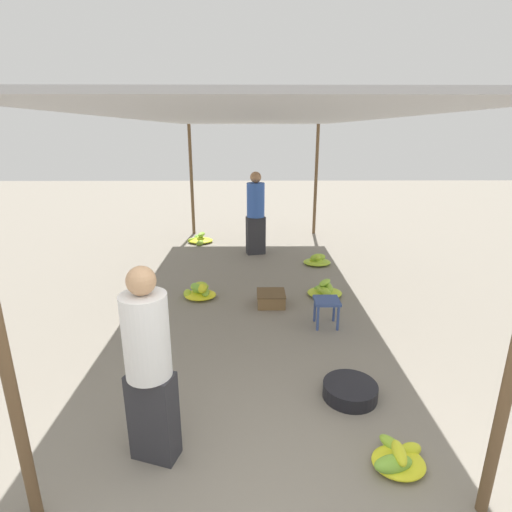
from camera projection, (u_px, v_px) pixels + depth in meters
name	position (u px, v px, depth m)	size (l,w,h in m)	color
canopy_post_front_left	(0.00, 341.00, 2.41)	(0.08, 0.08, 2.74)	brown
canopy_post_back_left	(192.00, 181.00, 10.08)	(0.08, 0.08, 2.74)	brown
canopy_post_back_right	(316.00, 181.00, 10.12)	(0.08, 0.08, 2.74)	brown
canopy_tarp	(255.00, 118.00, 5.84)	(3.55, 8.45, 0.04)	#B2B2B7
vendor_foreground	(149.00, 365.00, 3.07)	(0.44, 0.44, 1.67)	#2D2D33
stool	(327.00, 305.00, 5.45)	(0.34, 0.34, 0.39)	#384C84
basin_black	(350.00, 391.00, 4.03)	(0.55, 0.55, 0.15)	black
banana_pile_left_0	(200.00, 240.00, 9.65)	(0.62, 0.78, 0.25)	#74B337
banana_pile_left_1	(200.00, 291.00, 6.42)	(0.56, 0.44, 0.27)	#8ABC33
banana_pile_right_0	(398.00, 459.00, 3.19)	(0.49, 0.47, 0.22)	#CDD627
banana_pile_right_1	(325.00, 290.00, 6.52)	(0.56, 0.57, 0.28)	#92BF32
banana_pile_right_2	(317.00, 261.00, 8.04)	(0.55, 0.48, 0.23)	#A5C62F
crate_near	(271.00, 299.00, 6.17)	(0.44, 0.44, 0.21)	brown
shopper_walking_mid	(256.00, 212.00, 8.51)	(0.46, 0.46, 1.78)	#2D2D33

